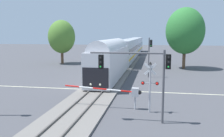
# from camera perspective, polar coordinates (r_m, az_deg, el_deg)

# --- Properties ---
(ground_plane) EXTENTS (220.00, 220.00, 0.00)m
(ground_plane) POSITION_cam_1_polar(r_m,az_deg,el_deg) (27.04, -2.96, -5.07)
(ground_plane) COLOR #47474C
(road_centre_stripe) EXTENTS (44.00, 0.20, 0.01)m
(road_centre_stripe) POSITION_cam_1_polar(r_m,az_deg,el_deg) (27.04, -2.96, -5.06)
(road_centre_stripe) COLOR beige
(road_centre_stripe) RESTS_ON ground
(railway_track) EXTENTS (4.40, 80.00, 0.32)m
(railway_track) POSITION_cam_1_polar(r_m,az_deg,el_deg) (27.02, -2.97, -4.88)
(railway_track) COLOR slate
(railway_track) RESTS_ON ground
(commuter_train) EXTENTS (3.04, 65.78, 5.16)m
(commuter_train) POSITION_cam_1_polar(r_m,az_deg,el_deg) (55.13, 3.82, 4.56)
(commuter_train) COLOR silver
(commuter_train) RESTS_ON railway_track
(crossing_gate_near) EXTENTS (6.57, 0.40, 1.86)m
(crossing_gate_near) POSITION_cam_1_polar(r_m,az_deg,el_deg) (20.07, 3.15, -5.54)
(crossing_gate_near) COLOR #B7B7BC
(crossing_gate_near) RESTS_ON ground
(crossing_signal_mast) EXTENTS (1.36, 0.44, 4.06)m
(crossing_signal_mast) POSITION_cam_1_polar(r_m,az_deg,el_deg) (19.13, 8.96, -3.12)
(crossing_signal_mast) COLOR #B2B2B7
(crossing_signal_mast) RESTS_ON ground
(traffic_signal_near_right) EXTENTS (5.58, 0.38, 5.14)m
(traffic_signal_near_right) POSITION_cam_1_polar(r_m,az_deg,el_deg) (16.70, 6.86, 0.21)
(traffic_signal_near_right) COLOR #4C4C51
(traffic_signal_near_right) RESTS_ON ground
(traffic_signal_far_side) EXTENTS (0.53, 0.38, 5.67)m
(traffic_signal_far_side) POSITION_cam_1_polar(r_m,az_deg,el_deg) (34.73, 8.92, 4.12)
(traffic_signal_far_side) COLOR #4C4C51
(traffic_signal_far_side) RESTS_ON ground
(pine_left_background) EXTENTS (5.54, 5.54, 9.03)m
(pine_left_background) POSITION_cam_1_polar(r_m,az_deg,el_deg) (51.37, -11.80, 7.35)
(pine_left_background) COLOR brown
(pine_left_background) RESTS_ON ground
(oak_far_right) EXTENTS (6.74, 6.74, 10.79)m
(oak_far_right) POSITION_cam_1_polar(r_m,az_deg,el_deg) (44.92, 16.86, 8.48)
(oak_far_right) COLOR brown
(oak_far_right) RESTS_ON ground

